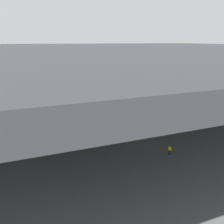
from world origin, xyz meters
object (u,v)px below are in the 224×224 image
object	(u,v)px
crew_worker_near_nose	(170,150)
crew_worker_by_stairs	(145,132)
boarding_stairs	(130,126)
airplane_distant	(7,85)
traffic_cone_orange	(163,135)
airplane_main	(100,104)

from	to	relation	value
crew_worker_near_nose	crew_worker_by_stairs	xyz separation A→B (m)	(-0.13, 7.66, -0.03)
boarding_stairs	airplane_distant	distance (m)	48.34
crew_worker_near_nose	traffic_cone_orange	size ratio (longest dim) A/B	2.76
boarding_stairs	crew_worker_near_nose	size ratio (longest dim) A/B	2.76
crew_worker_near_nose	airplane_main	bearing A→B (deg)	103.53
crew_worker_by_stairs	airplane_distant	xyz separation A→B (m)	(-26.77, 44.89, 2.44)
crew_worker_near_nose	crew_worker_by_stairs	distance (m)	7.66
airplane_main	crew_worker_by_stairs	distance (m)	14.05
airplane_main	boarding_stairs	size ratio (longest dim) A/B	7.48
crew_worker_near_nose	traffic_cone_orange	xyz separation A→B (m)	(2.88, 6.15, -0.65)
crew_worker_by_stairs	airplane_main	bearing A→B (deg)	110.45
boarding_stairs	crew_worker_near_nose	distance (m)	11.64
crew_worker_near_nose	traffic_cone_orange	bearing A→B (deg)	64.95
airplane_main	airplane_distant	bearing A→B (deg)	124.49
airplane_main	crew_worker_near_nose	distance (m)	21.35
boarding_stairs	crew_worker_by_stairs	distance (m)	4.11
crew_worker_near_nose	airplane_distant	world-z (taller)	airplane_distant
boarding_stairs	crew_worker_near_nose	world-z (taller)	boarding_stairs
boarding_stairs	airplane_distant	bearing A→B (deg)	121.86
boarding_stairs	traffic_cone_orange	distance (m)	6.91
crew_worker_by_stairs	traffic_cone_orange	size ratio (longest dim) A/B	2.67
boarding_stairs	crew_worker_near_nose	xyz separation A→B (m)	(1.42, -11.55, 0.22)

